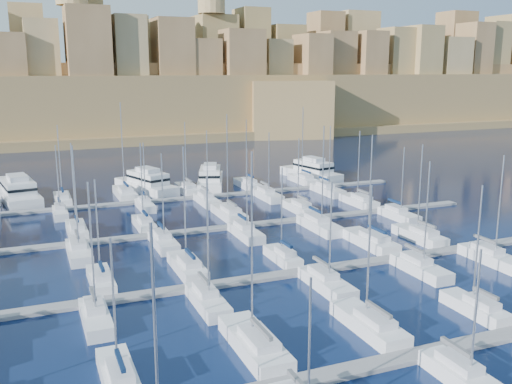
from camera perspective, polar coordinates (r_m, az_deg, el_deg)
name	(u,v)px	position (r m, az deg, el deg)	size (l,w,h in m)	color
ground	(262,246)	(79.68, 0.60, -5.38)	(600.00, 600.00, 0.00)	black
pontoon_near	(416,355)	(52.29, 15.73, -15.46)	(84.00, 2.00, 0.40)	slate
pontoon_mid_near	(301,272)	(69.30, 4.48, -7.98)	(84.00, 2.00, 0.40)	slate
pontoon_mid_far	(237,226)	(88.54, -1.90, -3.44)	(84.00, 2.00, 0.40)	slate
pontoon_far	(197,197)	(108.84, -5.93, -0.53)	(84.00, 2.00, 0.40)	slate
sailboat_1	(119,377)	(47.57, -13.55, -17.56)	(2.52, 8.38, 12.12)	white
sailboat_2	(255,344)	(51.07, -0.12, -14.93)	(3.14, 10.46, 17.80)	white
sailboat_3	(369,324)	(55.64, 11.28, -12.83)	(2.90, 9.65, 14.20)	white
sailboat_4	(476,308)	(62.06, 21.14, -10.76)	(2.39, 7.97, 13.44)	white
sailboat_9	(465,378)	(49.06, 20.15, -17.03)	(2.51, 8.36, 11.55)	white
sailboat_13	(101,280)	(67.53, -15.23, -8.47)	(2.45, 8.17, 12.52)	white
sailboat_14	(188,266)	(69.83, -6.86, -7.39)	(2.81, 9.37, 15.51)	white
sailboat_15	(283,256)	(73.02, 2.70, -6.46)	(2.27, 7.55, 12.44)	white
sailboat_16	(371,241)	(80.71, 11.38, -4.82)	(3.09, 10.29, 15.74)	white
sailboat_17	(420,236)	(85.00, 16.06, -4.21)	(2.86, 9.52, 14.09)	white
sailboat_19	(96,317)	(58.13, -15.74, -11.94)	(2.47, 8.24, 14.38)	white
sailboat_20	(207,300)	(59.99, -4.88, -10.73)	(2.56, 8.54, 14.10)	white
sailboat_21	(326,283)	(64.84, 7.06, -8.99)	(2.74, 9.14, 12.58)	white
sailboat_22	(420,268)	(71.75, 16.09, -7.27)	(2.67, 8.92, 14.02)	white
sailboat_23	(491,257)	(78.52, 22.46, -6.04)	(2.82, 9.39, 14.17)	white
sailboat_25	(77,230)	(88.67, -17.49, -3.63)	(2.65, 8.84, 13.92)	white
sailboat_26	(144,224)	(89.53, -11.13, -3.14)	(2.41, 8.05, 13.50)	white
sailboat_27	(229,213)	(94.12, -2.71, -2.14)	(3.08, 10.26, 17.29)	white
sailboat_28	(299,207)	(98.37, 4.35, -1.55)	(2.70, 9.01, 12.93)	white
sailboat_29	(359,201)	(104.37, 10.27, -0.91)	(2.82, 9.39, 13.62)	white
sailboat_31	(79,251)	(78.29, -17.30, -5.69)	(2.76, 9.19, 15.07)	white
sailboat_32	(163,241)	(80.05, -9.25, -4.91)	(2.63, 8.77, 13.38)	white
sailboat_33	(246,232)	(83.42, -1.04, -4.04)	(2.64, 8.81, 13.42)	white
sailboat_34	(320,225)	(87.65, 6.37, -3.29)	(3.05, 10.16, 16.22)	white
sailboat_35	(399,215)	(96.18, 14.07, -2.22)	(2.58, 8.60, 12.25)	white
sailboat_37	(63,199)	(110.18, -18.78, -0.67)	(2.78, 9.27, 14.58)	white
sailboat_38	(125,193)	(111.99, -12.96, -0.11)	(3.20, 10.65, 18.29)	white
sailboat_39	(187,189)	(113.94, -6.90, 0.31)	(2.86, 9.52, 14.26)	white
sailboat_40	(248,184)	(117.84, -0.85, 0.79)	(2.83, 9.43, 14.38)	white
sailboat_41	(303,180)	(123.10, 4.74, 1.25)	(2.88, 9.61, 16.49)	white
sailboat_43	(60,212)	(100.28, -19.00, -1.94)	(2.22, 7.40, 12.37)	white
sailboat_44	(145,205)	(101.74, -11.03, -1.29)	(2.32, 7.74, 12.08)	white
sailboat_45	(207,200)	(103.83, -4.93, -0.82)	(2.66, 8.86, 13.80)	white
sailboat_46	(267,195)	(107.65, 1.16, -0.32)	(2.79, 9.32, 12.97)	white
sailboat_47	(327,190)	(113.06, 7.14, 0.20)	(2.89, 9.65, 13.71)	white
motor_yacht_a	(18,192)	(114.91, -22.70, 0.04)	(8.52, 19.73, 5.25)	white
motor_yacht_b	(147,183)	(115.89, -10.87, 0.87)	(10.26, 17.49, 5.25)	white
motor_yacht_c	(210,179)	(118.80, -4.59, 1.33)	(9.98, 16.81, 5.25)	white
motor_yacht_d	(312,171)	(127.88, 5.59, 2.09)	(8.36, 16.93, 5.25)	white
fortified_city	(104,94)	(227.37, -14.96, 9.45)	(460.00, 108.95, 59.52)	brown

